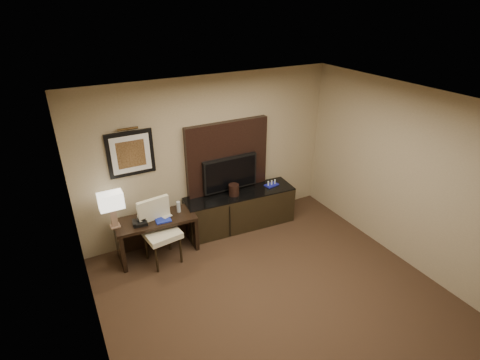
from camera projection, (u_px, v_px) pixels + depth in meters
floor at (290, 314)px, 4.95m from camera, size 4.50×5.00×0.01m
ceiling at (306, 116)px, 3.75m from camera, size 4.50×5.00×0.01m
wall_back at (210, 156)px, 6.33m from camera, size 4.50×0.01×2.70m
wall_left at (95, 294)px, 3.40m from camera, size 0.01×5.00×2.70m
wall_right at (427, 187)px, 5.30m from camera, size 0.01×5.00×2.70m
desk at (157, 236)px, 5.98m from camera, size 1.27×0.61×0.66m
credenza at (240, 209)px, 6.71m from camera, size 2.00×0.69×0.68m
tv_wall_panel at (227, 158)px, 6.44m from camera, size 1.50×0.12×1.30m
tv at (230, 173)px, 6.47m from camera, size 1.00×0.08×0.60m
artwork at (131, 154)px, 5.63m from camera, size 0.70×0.04×0.70m
picture_light at (128, 129)px, 5.42m from camera, size 0.04×0.04×0.30m
desk_chair at (162, 233)px, 5.73m from camera, size 0.57×0.64×1.05m
table_lamp at (112, 209)px, 5.51m from camera, size 0.42×0.32×0.60m
desk_phone at (140, 221)px, 5.67m from camera, size 0.23×0.21×0.10m
blue_folder at (162, 218)px, 5.84m from camera, size 0.25×0.32×0.02m
book at (160, 212)px, 5.81m from camera, size 0.15×0.08×0.21m
water_bottle at (179, 207)px, 5.98m from camera, size 0.07×0.07×0.18m
ice_bucket at (234, 190)px, 6.44m from camera, size 0.21×0.21×0.20m
minibar_tray at (272, 183)px, 6.79m from camera, size 0.27×0.19×0.09m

